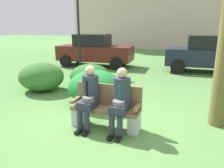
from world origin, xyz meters
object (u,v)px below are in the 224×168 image
(seated_man_left, at_px, (89,94))
(seated_man_right, at_px, (120,98))
(shrub_mid_lawn, at_px, (90,77))
(parked_car_far, at_px, (209,54))
(parked_car_near, at_px, (95,50))
(street_lamp, at_px, (78,25))
(shrub_near_bench, at_px, (95,87))
(park_bench, at_px, (106,109))
(shrub_far_lawn, at_px, (41,77))

(seated_man_left, height_order, seated_man_right, seated_man_left)
(shrub_mid_lawn, bearing_deg, parked_car_far, 47.66)
(parked_car_near, bearing_deg, street_lamp, -97.10)
(parked_car_near, height_order, parked_car_far, same)
(seated_man_right, height_order, shrub_mid_lawn, seated_man_right)
(shrub_near_bench, bearing_deg, park_bench, -56.98)
(parked_car_near, height_order, street_lamp, street_lamp)
(seated_man_left, relative_size, seated_man_right, 1.00)
(parked_car_near, xyz_separation_m, street_lamp, (-0.17, -1.39, 1.29))
(seated_man_right, distance_m, shrub_mid_lawn, 3.25)
(seated_man_left, bearing_deg, shrub_far_lawn, 143.77)
(parked_car_far, height_order, street_lamp, street_lamp)
(park_bench, distance_m, parked_car_far, 7.28)
(seated_man_right, bearing_deg, parked_car_near, 117.58)
(park_bench, height_order, parked_car_far, parked_car_far)
(shrub_far_lawn, height_order, parked_car_far, parked_car_far)
(parked_car_far, bearing_deg, seated_man_right, -106.59)
(seated_man_right, xyz_separation_m, shrub_mid_lawn, (-1.89, 2.62, -0.30))
(shrub_near_bench, xyz_separation_m, parked_car_near, (-2.40, 5.41, 0.37))
(seated_man_right, relative_size, shrub_far_lawn, 0.87)
(seated_man_right, distance_m, parked_car_near, 7.60)
(seated_man_left, bearing_deg, street_lamp, 119.41)
(park_bench, height_order, shrub_far_lawn, shrub_far_lawn)
(seated_man_left, relative_size, street_lamp, 0.38)
(shrub_near_bench, relative_size, shrub_mid_lawn, 1.10)
(shrub_mid_lawn, height_order, parked_car_far, parked_car_far)
(seated_man_left, height_order, street_lamp, street_lamp)
(seated_man_right, bearing_deg, street_lamp, 124.65)
(park_bench, distance_m, shrub_mid_lawn, 2.94)
(parked_car_far, bearing_deg, parked_car_near, -177.51)
(shrub_near_bench, relative_size, shrub_far_lawn, 1.01)
(seated_man_left, xyz_separation_m, shrub_near_bench, (-0.44, 1.32, -0.26))
(park_bench, bearing_deg, parked_car_near, 115.66)
(shrub_far_lawn, xyz_separation_m, parked_car_far, (5.41, 5.04, 0.37))
(seated_man_left, xyz_separation_m, seated_man_right, (0.68, -0.00, -0.00))
(shrub_mid_lawn, bearing_deg, seated_man_left, -65.29)
(seated_man_right, distance_m, parked_car_far, 7.28)
(shrub_near_bench, relative_size, street_lamp, 0.43)
(seated_man_right, height_order, shrub_near_bench, seated_man_right)
(park_bench, relative_size, parked_car_near, 0.36)
(shrub_near_bench, xyz_separation_m, shrub_mid_lawn, (-0.77, 1.30, -0.04))
(parked_car_near, bearing_deg, shrub_near_bench, -66.12)
(park_bench, height_order, seated_man_right, seated_man_right)
(shrub_far_lawn, relative_size, street_lamp, 0.43)
(seated_man_right, bearing_deg, parked_car_far, 73.41)
(street_lamp, bearing_deg, shrub_near_bench, -57.40)
(shrub_near_bench, height_order, parked_car_far, parked_car_far)
(parked_car_far, xyz_separation_m, street_lamp, (-5.77, -1.64, 1.29))
(park_bench, bearing_deg, street_lamp, 122.70)
(shrub_near_bench, bearing_deg, parked_car_near, 113.88)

